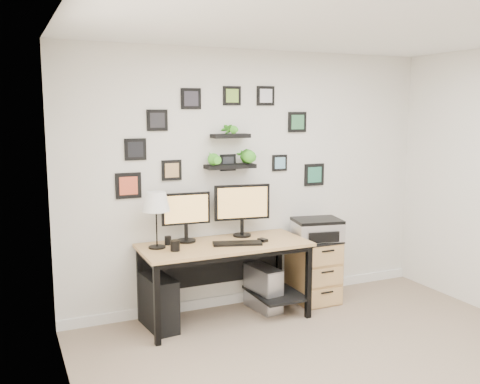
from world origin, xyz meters
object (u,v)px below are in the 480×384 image
monitor_right (242,206)px  file_cabinet (314,270)px  table_lamp (156,203)px  monitor_left (186,213)px  pc_tower_black (159,303)px  pc_tower_grey (263,288)px  printer (317,229)px  mug (175,246)px  desk (227,255)px

monitor_right → file_cabinet: bearing=-7.4°
file_cabinet → table_lamp: bearing=179.7°
monitor_right → file_cabinet: 1.07m
table_lamp → monitor_left: bearing=17.6°
pc_tower_black → file_cabinet: (1.69, 0.04, 0.09)m
pc_tower_grey → file_cabinet: file_cabinet is taller
table_lamp → printer: bearing=-1.7°
monitor_right → pc_tower_black: bearing=-171.1°
pc_tower_black → file_cabinet: bearing=-4.7°
monitor_right → mug: monitor_right is taller
pc_tower_black → printer: 1.78m
monitor_right → pc_tower_grey: monitor_right is taller
table_lamp → pc_tower_black: bearing=-102.3°
monitor_right → monitor_left: bearing=179.2°
pc_tower_grey → printer: 0.83m
mug → pc_tower_grey: mug is taller
desk → printer: (1.03, 0.02, 0.15)m
file_cabinet → printer: (0.01, -0.04, 0.44)m
desk → monitor_left: (-0.35, 0.17, 0.40)m
monitor_left → mug: monitor_left is taller
pc_tower_black → printer: (1.70, 0.00, 0.53)m
monitor_right → pc_tower_grey: size_ratio=1.20×
monitor_right → printer: (0.79, -0.14, -0.28)m
file_cabinet → printer: printer is taller
monitor_left → monitor_right: size_ratio=0.85×
desk → pc_tower_black: desk is taller
monitor_left → mug: bearing=-126.0°
monitor_left → printer: monitor_left is taller
desk → pc_tower_black: size_ratio=3.27×
monitor_right → desk: bearing=-146.0°
monitor_left → table_lamp: 0.36m
monitor_left → printer: bearing=-6.2°
desk → pc_tower_grey: 0.58m
mug → printer: 1.57m
file_cabinet → monitor_left: bearing=175.4°
monitor_right → file_cabinet: (0.78, -0.10, -0.73)m
pc_tower_black → file_cabinet: 1.70m
file_cabinet → printer: bearing=-78.4°
monitor_left → file_cabinet: bearing=-4.6°
pc_tower_grey → file_cabinet: bearing=1.7°
pc_tower_black → pc_tower_grey: 1.09m
monitor_left → monitor_right: bearing=-0.8°
pc_tower_grey → printer: printer is taller
desk → table_lamp: table_lamp is taller
table_lamp → printer: (1.69, -0.05, -0.39)m
desk → monitor_left: bearing=154.2°
desk → pc_tower_black: 0.78m
file_cabinet → printer: 0.45m
pc_tower_black → file_cabinet: size_ratio=0.73×
pc_tower_black → pc_tower_grey: pc_tower_black is taller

